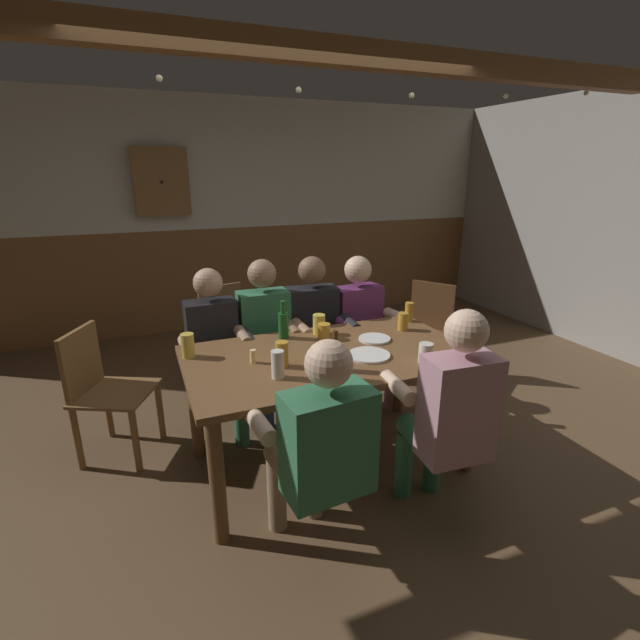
{
  "coord_description": "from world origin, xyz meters",
  "views": [
    {
      "loc": [
        -1.02,
        -2.45,
        1.84
      ],
      "look_at": [
        0.0,
        0.06,
        0.94
      ],
      "focal_mm": 25.63,
      "sensor_mm": 36.0,
      "label": 1
    }
  ],
  "objects_px": {
    "plate_0": "(375,339)",
    "pint_glass_5": "(324,331)",
    "person_1": "(267,336)",
    "pint_glass_0": "(278,364)",
    "chair_empty_near_right": "(228,333)",
    "plate_1": "(369,355)",
    "wall_dart_cabinet": "(161,182)",
    "dining_table": "(329,369)",
    "pint_glass_1": "(319,324)",
    "bottle_0": "(335,354)",
    "person_4": "(320,444)",
    "pint_glass_8": "(409,312)",
    "pint_glass_4": "(344,368)",
    "person_2": "(315,329)",
    "table_candle": "(253,356)",
    "chair_empty_near_left": "(425,329)",
    "pint_glass_3": "(426,353)",
    "pint_glass_2": "(282,354)",
    "pint_glass_7": "(188,346)",
    "chair_empty_far_end": "(103,389)",
    "person_5": "(449,411)",
    "pint_glass_6": "(403,321)",
    "person_3": "(362,324)",
    "bottle_1": "(283,324)"
  },
  "relations": [
    {
      "from": "chair_empty_near_right",
      "to": "plate_1",
      "type": "distance_m",
      "value": 1.67
    },
    {
      "from": "chair_empty_near_right",
      "to": "plate_1",
      "type": "height_order",
      "value": "chair_empty_near_right"
    },
    {
      "from": "pint_glass_3",
      "to": "pint_glass_6",
      "type": "relative_size",
      "value": 0.92
    },
    {
      "from": "pint_glass_5",
      "to": "person_4",
      "type": "bearing_deg",
      "value": -113.7
    },
    {
      "from": "plate_1",
      "to": "pint_glass_1",
      "type": "distance_m",
      "value": 0.5
    },
    {
      "from": "pint_glass_2",
      "to": "bottle_1",
      "type": "bearing_deg",
      "value": 71.07
    },
    {
      "from": "dining_table",
      "to": "pint_glass_6",
      "type": "relative_size",
      "value": 13.9
    },
    {
      "from": "person_2",
      "to": "pint_glass_5",
      "type": "distance_m",
      "value": 0.51
    },
    {
      "from": "dining_table",
      "to": "pint_glass_1",
      "type": "xyz_separation_m",
      "value": [
        0.07,
        0.35,
        0.17
      ]
    },
    {
      "from": "pint_glass_7",
      "to": "person_5",
      "type": "bearing_deg",
      "value": -40.53
    },
    {
      "from": "person_4",
      "to": "plate_0",
      "type": "distance_m",
      "value": 1.09
    },
    {
      "from": "pint_glass_7",
      "to": "pint_glass_5",
      "type": "bearing_deg",
      "value": -1.48
    },
    {
      "from": "person_5",
      "to": "wall_dart_cabinet",
      "type": "distance_m",
      "value": 3.95
    },
    {
      "from": "pint_glass_0",
      "to": "pint_glass_3",
      "type": "height_order",
      "value": "pint_glass_0"
    },
    {
      "from": "pint_glass_4",
      "to": "pint_glass_6",
      "type": "height_order",
      "value": "pint_glass_4"
    },
    {
      "from": "plate_0",
      "to": "bottle_0",
      "type": "bearing_deg",
      "value": -142.25
    },
    {
      "from": "pint_glass_3",
      "to": "pint_glass_5",
      "type": "bearing_deg",
      "value": 124.78
    },
    {
      "from": "pint_glass_4",
      "to": "person_2",
      "type": "bearing_deg",
      "value": 76.26
    },
    {
      "from": "person_5",
      "to": "pint_glass_8",
      "type": "bearing_deg",
      "value": 72.55
    },
    {
      "from": "person_1",
      "to": "pint_glass_0",
      "type": "height_order",
      "value": "person_1"
    },
    {
      "from": "pint_glass_6",
      "to": "chair_empty_far_end",
      "type": "bearing_deg",
      "value": 167.13
    },
    {
      "from": "person_3",
      "to": "table_candle",
      "type": "distance_m",
      "value": 1.26
    },
    {
      "from": "pint_glass_2",
      "to": "plate_1",
      "type": "bearing_deg",
      "value": -6.04
    },
    {
      "from": "pint_glass_6",
      "to": "pint_glass_0",
      "type": "bearing_deg",
      "value": -158.39
    },
    {
      "from": "pint_glass_2",
      "to": "person_2",
      "type": "bearing_deg",
      "value": 57.08
    },
    {
      "from": "dining_table",
      "to": "pint_glass_3",
      "type": "height_order",
      "value": "pint_glass_3"
    },
    {
      "from": "plate_0",
      "to": "pint_glass_5",
      "type": "bearing_deg",
      "value": 154.3
    },
    {
      "from": "dining_table",
      "to": "pint_glass_3",
      "type": "relative_size",
      "value": 15.08
    },
    {
      "from": "pint_glass_2",
      "to": "pint_glass_8",
      "type": "xyz_separation_m",
      "value": [
        1.11,
        0.42,
        -0.0
      ]
    },
    {
      "from": "person_2",
      "to": "table_candle",
      "type": "relative_size",
      "value": 15.21
    },
    {
      "from": "person_1",
      "to": "pint_glass_1",
      "type": "relative_size",
      "value": 8.95
    },
    {
      "from": "plate_0",
      "to": "pint_glass_3",
      "type": "bearing_deg",
      "value": -77.06
    },
    {
      "from": "chair_empty_near_left",
      "to": "pint_glass_5",
      "type": "xyz_separation_m",
      "value": [
        -1.23,
        -0.59,
        0.34
      ]
    },
    {
      "from": "person_2",
      "to": "plate_0",
      "type": "height_order",
      "value": "person_2"
    },
    {
      "from": "chair_empty_far_end",
      "to": "pint_glass_3",
      "type": "height_order",
      "value": "pint_glass_3"
    },
    {
      "from": "pint_glass_7",
      "to": "chair_empty_far_end",
      "type": "bearing_deg",
      "value": 143.77
    },
    {
      "from": "wall_dart_cabinet",
      "to": "bottle_0",
      "type": "bearing_deg",
      "value": -79.2
    },
    {
      "from": "table_candle",
      "to": "pint_glass_5",
      "type": "bearing_deg",
      "value": 21.41
    },
    {
      "from": "plate_1",
      "to": "pint_glass_6",
      "type": "distance_m",
      "value": 0.55
    },
    {
      "from": "dining_table",
      "to": "pint_glass_8",
      "type": "xyz_separation_m",
      "value": [
        0.79,
        0.35,
        0.17
      ]
    },
    {
      "from": "table_candle",
      "to": "pint_glass_5",
      "type": "xyz_separation_m",
      "value": [
        0.53,
        0.21,
        0.01
      ]
    },
    {
      "from": "chair_empty_near_left",
      "to": "pint_glass_5",
      "type": "height_order",
      "value": "chair_empty_near_left"
    },
    {
      "from": "plate_0",
      "to": "pint_glass_2",
      "type": "distance_m",
      "value": 0.72
    },
    {
      "from": "person_5",
      "to": "pint_glass_5",
      "type": "height_order",
      "value": "person_5"
    },
    {
      "from": "person_3",
      "to": "pint_glass_7",
      "type": "xyz_separation_m",
      "value": [
        -1.39,
        -0.44,
        0.18
      ]
    },
    {
      "from": "pint_glass_0",
      "to": "wall_dart_cabinet",
      "type": "relative_size",
      "value": 0.22
    },
    {
      "from": "bottle_1",
      "to": "pint_glass_0",
      "type": "distance_m",
      "value": 0.61
    },
    {
      "from": "person_1",
      "to": "pint_glass_8",
      "type": "distance_m",
      "value": 1.06
    },
    {
      "from": "pint_glass_1",
      "to": "plate_0",
      "type": "bearing_deg",
      "value": -39.83
    },
    {
      "from": "pint_glass_4",
      "to": "pint_glass_6",
      "type": "distance_m",
      "value": 0.92
    }
  ]
}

